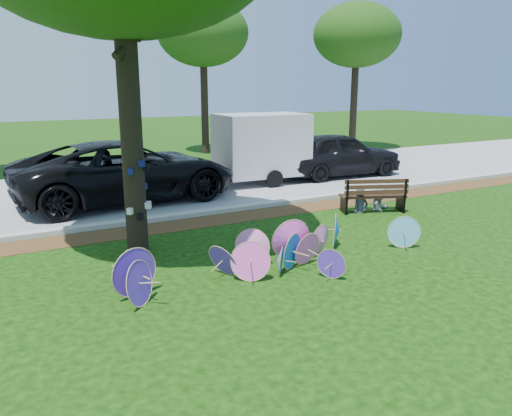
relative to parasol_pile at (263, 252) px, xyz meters
The scene contains 12 objects.
ground 0.91m from the parasol_pile, 90.60° to the right, with size 90.00×90.00×0.00m, color black.
mulch_strip 3.68m from the parasol_pile, 90.14° to the left, with size 90.00×1.00×0.01m, color #472D16.
curb 4.38m from the parasol_pile, 90.11° to the left, with size 90.00×0.30×0.12m, color #B7B5AD.
street 8.52m from the parasol_pile, 90.06° to the left, with size 90.00×8.00×0.01m, color gray.
parasol_pile is the anchor object (origin of this frame).
black_van 6.98m from the parasol_pile, 96.09° to the left, with size 3.00×6.50×1.81m, color black.
dark_pickup 10.34m from the parasol_pile, 44.85° to the left, with size 1.98×4.93×1.68m, color black.
cargo_trailer 8.66m from the parasol_pile, 61.04° to the left, with size 3.02×1.91×2.71m, color silver.
park_bench 5.43m from the parasol_pile, 27.18° to the left, with size 1.80×0.69×0.94m, color black, non-canonical shape.
person_left 5.15m from the parasol_pile, 29.46° to the left, with size 0.49×0.32×1.34m, color #3B3E50.
person_right 5.77m from the parasol_pile, 26.03° to the left, with size 0.57×0.45×1.18m, color silver.
bg_trees 15.44m from the parasol_pile, 74.66° to the left, with size 23.73×7.03×7.40m.
Camera 1 is at (-4.31, -6.90, 3.43)m, focal length 35.00 mm.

